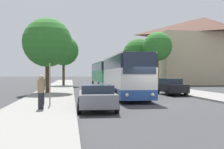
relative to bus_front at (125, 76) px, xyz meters
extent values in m
plane|color=#38383A|center=(0.74, -4.93, -1.87)|extent=(300.00, 300.00, 0.00)
cube|color=gray|center=(-6.26, -4.93, -1.79)|extent=(4.00, 120.00, 0.15)
cube|color=#C6B28E|center=(21.36, 26.28, 2.79)|extent=(20.29, 12.72, 9.33)
pyramid|color=#513328|center=(21.36, 26.28, 9.36)|extent=(20.29, 12.72, 3.82)
cube|color=#2D519E|center=(0.00, 0.01, -1.24)|extent=(2.66, 10.71, 0.70)
cube|color=silver|center=(0.00, 0.01, -0.16)|extent=(2.66, 10.71, 1.46)
cube|color=#232D3D|center=(0.00, 0.01, 1.05)|extent=(2.68, 10.49, 0.95)
cube|color=silver|center=(0.00, 0.01, 1.58)|extent=(2.60, 10.49, 0.12)
cube|color=#232D3D|center=(-0.09, -5.35, 0.90)|extent=(2.22, 0.10, 1.45)
sphere|color=#F4EAC1|center=(-0.96, -5.35, -1.21)|extent=(0.24, 0.24, 0.24)
sphere|color=#F4EAC1|center=(0.77, -5.38, -1.21)|extent=(0.24, 0.24, 0.24)
cylinder|color=black|center=(-1.29, -3.16, -1.37)|extent=(0.32, 1.01, 1.00)
cylinder|color=black|center=(1.18, -3.21, -1.37)|extent=(0.32, 1.01, 1.00)
cylinder|color=black|center=(-1.18, 3.23, -1.37)|extent=(0.32, 1.01, 1.00)
cylinder|color=black|center=(1.29, 3.19, -1.37)|extent=(0.32, 1.01, 1.00)
cube|color=silver|center=(0.02, 13.40, -1.24)|extent=(2.78, 11.02, 0.70)
cube|color=#23844C|center=(0.02, 13.40, -0.17)|extent=(2.78, 11.02, 1.46)
cube|color=#232D3D|center=(0.02, 13.40, 1.04)|extent=(2.79, 10.81, 0.95)
cube|color=#23844C|center=(0.02, 13.40, 1.57)|extent=(2.72, 10.80, 0.12)
cube|color=#232D3D|center=(0.17, 7.89, 0.89)|extent=(2.23, 0.12, 1.45)
sphere|color=#F4EAC1|center=(-0.70, 7.84, -1.21)|extent=(0.24, 0.24, 0.24)
sphere|color=#F4EAC1|center=(1.04, 7.89, -1.21)|extent=(0.24, 0.24, 0.24)
cylinder|color=black|center=(-1.13, 10.08, -1.37)|extent=(0.33, 1.01, 1.00)
cylinder|color=black|center=(1.35, 10.14, -1.37)|extent=(0.33, 1.01, 1.00)
cylinder|color=black|center=(-1.31, 16.65, -1.37)|extent=(0.33, 1.01, 1.00)
cylinder|color=black|center=(1.17, 16.72, -1.37)|extent=(0.33, 1.01, 1.00)
cube|color=slate|center=(-3.10, -7.24, -1.21)|extent=(2.09, 4.36, 0.70)
cube|color=#232D3D|center=(-3.10, -7.41, -0.64)|extent=(1.78, 2.29, 0.43)
cylinder|color=black|center=(-4.01, -5.87, -1.56)|extent=(0.22, 0.63, 0.62)
cylinder|color=black|center=(-2.08, -5.94, -1.56)|extent=(0.22, 0.63, 0.62)
cylinder|color=black|center=(-4.11, -8.53, -1.56)|extent=(0.22, 0.63, 0.62)
cylinder|color=black|center=(-2.18, -8.60, -1.56)|extent=(0.22, 0.63, 0.62)
cube|color=black|center=(4.92, 1.91, -1.19)|extent=(1.88, 4.17, 0.74)
cube|color=#232D3D|center=(4.92, 2.08, -0.56)|extent=(1.62, 2.18, 0.52)
cylinder|color=black|center=(5.84, 0.65, -1.56)|extent=(0.21, 0.62, 0.62)
cylinder|color=black|center=(4.06, 0.61, -1.56)|extent=(0.21, 0.62, 0.62)
cylinder|color=black|center=(5.79, 3.21, -1.56)|extent=(0.21, 0.62, 0.62)
cylinder|color=black|center=(4.00, 3.17, -1.56)|extent=(0.21, 0.62, 0.62)
cube|color=#233D9E|center=(4.94, 19.64, -1.19)|extent=(2.05, 4.30, 0.75)
cube|color=#232D3D|center=(4.93, 19.81, -0.54)|extent=(1.75, 2.26, 0.54)
cylinder|color=black|center=(5.93, 18.36, -1.56)|extent=(0.22, 0.63, 0.62)
cylinder|color=black|center=(4.03, 18.29, -1.56)|extent=(0.22, 0.63, 0.62)
cylinder|color=black|center=(5.84, 20.98, -1.56)|extent=(0.22, 0.63, 0.62)
cylinder|color=black|center=(3.94, 20.92, -1.56)|extent=(0.22, 0.63, 0.62)
cylinder|color=gray|center=(-5.79, -5.70, -0.45)|extent=(0.08, 0.08, 2.54)
cube|color=yellow|center=(-5.79, -5.70, 0.47)|extent=(0.03, 0.45, 0.60)
cylinder|color=#23232D|center=(-6.35, -4.89, -1.29)|extent=(0.30, 0.30, 0.86)
cylinder|color=#333338|center=(-6.35, -4.89, -0.50)|extent=(0.36, 0.36, 0.71)
sphere|color=tan|center=(-6.35, -4.89, -0.03)|extent=(0.23, 0.23, 0.23)
cylinder|color=#23232D|center=(-6.13, -7.45, -1.28)|extent=(0.30, 0.30, 0.88)
cylinder|color=olive|center=(-6.13, -7.45, -0.48)|extent=(0.36, 0.36, 0.73)
sphere|color=tan|center=(-6.13, -7.45, 0.01)|extent=(0.24, 0.24, 0.24)
cylinder|color=#47331E|center=(-6.88, 4.90, -0.13)|extent=(0.40, 0.40, 3.17)
sphere|color=#2D7028|center=(-6.88, 4.90, 3.28)|extent=(4.88, 4.88, 4.88)
cylinder|color=#513D23|center=(-5.75, 20.49, 0.17)|extent=(0.40, 0.40, 3.78)
sphere|color=#2D7028|center=(-5.75, 20.49, 3.85)|extent=(4.78, 4.78, 4.78)
cylinder|color=#513D23|center=(8.58, 16.74, 0.47)|extent=(0.40, 0.40, 4.37)
sphere|color=#2D7028|center=(8.58, 16.74, 4.33)|extent=(4.46, 4.46, 4.46)
cylinder|color=#47331E|center=(6.71, 20.80, -0.24)|extent=(0.40, 0.40, 2.96)
sphere|color=#286023|center=(6.71, 20.80, 3.29)|extent=(5.47, 5.47, 5.47)
camera|label=1|loc=(-4.50, -21.93, 0.21)|focal=42.00mm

